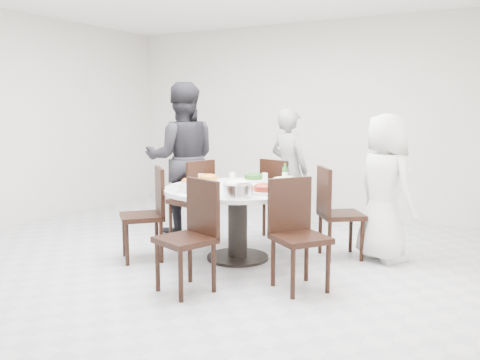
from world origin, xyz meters
The scene contains 22 objects.
floor centered at (0.00, 0.00, 0.00)m, with size 6.00×6.00×0.01m, color silver.
wall_back centered at (0.00, 3.00, 1.40)m, with size 6.00×0.01×2.80m, color silver.
dining_table centered at (0.33, 0.31, 0.38)m, with size 1.50×1.50×0.75m, color white.
chair_ne centered at (1.24, 0.88, 0.47)m, with size 0.42×0.42×0.95m, color black.
chair_n centered at (0.35, 1.42, 0.47)m, with size 0.42×0.42×0.95m, color black.
chair_nw centered at (-0.58, 0.77, 0.47)m, with size 0.42×0.42×0.95m, color black.
chair_sw centered at (-0.52, -0.19, 0.47)m, with size 0.42×0.42×0.95m, color black.
chair_s centered at (0.41, -0.74, 0.47)m, with size 0.42×0.42×0.95m, color black.
chair_se centered at (1.24, -0.22, 0.47)m, with size 0.42×0.42×0.95m, color black.
diner_right centered at (1.65, 1.00, 0.75)m, with size 0.73×0.48×1.50m, color silver.
diner_middle centered at (0.26, 1.77, 0.78)m, with size 0.57×0.37×1.55m, color black.
diner_left centered at (-0.83, 0.97, 0.93)m, with size 0.91×0.71×1.87m, color black.
dish_greens centered at (0.27, 0.78, 0.78)m, with size 0.25×0.25×0.07m, color white.
dish_pale centered at (0.69, 0.62, 0.79)m, with size 0.28×0.28×0.08m, color white.
dish_orange centered at (-0.12, 0.45, 0.78)m, with size 0.26×0.26×0.07m, color white.
dish_redbrown centered at (0.74, 0.11, 0.79)m, with size 0.30×0.30×0.08m, color white.
dish_tofu centered at (-0.11, 0.11, 0.78)m, with size 0.26×0.26×0.07m, color white.
rice_bowl centered at (0.60, -0.17, 0.81)m, with size 0.27×0.27×0.12m, color silver.
soup_bowl centered at (0.06, -0.12, 0.79)m, with size 0.26×0.26×0.08m, color white.
beverage_bottle centered at (0.61, 0.86, 0.86)m, with size 0.06×0.06×0.21m, color #2B6528.
tea_cups centered at (0.34, 0.96, 0.79)m, with size 0.07×0.07×0.08m, color white.
chopsticks centered at (0.33, 0.95, 0.76)m, with size 0.24×0.04×0.01m, color tan, non-canonical shape.
Camera 1 is at (2.84, -4.15, 1.54)m, focal length 38.00 mm.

